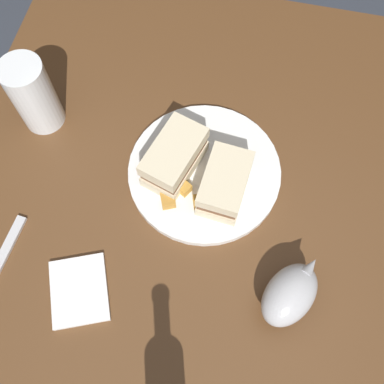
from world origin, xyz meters
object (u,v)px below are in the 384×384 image
sandwich_half_right (225,184)px  pint_glass (35,98)px  gravy_boat (290,294)px  napkin (79,291)px  sandwich_half_left (174,158)px  plate (204,172)px

sandwich_half_right → pint_glass: size_ratio=0.80×
pint_glass → gravy_boat: size_ratio=1.14×
gravy_boat → napkin: gravy_boat is taller
sandwich_half_left → pint_glass: 0.27m
gravy_boat → sandwich_half_left: bearing=-129.6°
pint_glass → gravy_boat: (0.24, 0.49, -0.02)m
napkin → sandwich_half_left: bearing=157.4°
sandwich_half_right → gravy_boat: 0.20m
sandwich_half_left → sandwich_half_right: (0.03, 0.09, -0.00)m
pint_glass → napkin: 0.35m
plate → gravy_boat: size_ratio=2.09×
napkin → pint_glass: bearing=-151.2°
plate → gravy_boat: (0.19, 0.17, 0.04)m
plate → sandwich_half_left: sandwich_half_left is taller
pint_glass → napkin: (0.30, 0.16, -0.06)m
sandwich_half_right → napkin: bearing=-42.0°
sandwich_half_right → gravy_boat: (0.16, 0.13, -0.00)m
sandwich_half_right → napkin: (0.22, -0.19, -0.04)m
sandwich_half_left → gravy_boat: (0.19, 0.22, -0.01)m
gravy_boat → napkin: (0.06, -0.33, -0.04)m
sandwich_half_left → gravy_boat: 0.29m
sandwich_half_left → pint_glass: (-0.05, -0.27, 0.01)m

